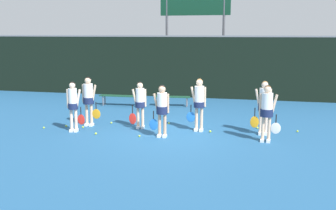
# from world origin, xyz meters

# --- Properties ---
(ground_plane) EXTENTS (140.00, 140.00, 0.00)m
(ground_plane) POSITION_xyz_m (0.00, 0.00, 0.00)
(ground_plane) COLOR #235684
(fence_windscreen) EXTENTS (60.00, 0.08, 3.18)m
(fence_windscreen) POSITION_xyz_m (0.00, 7.37, 1.60)
(fence_windscreen) COLOR black
(fence_windscreen) RESTS_ON ground_plane
(scoreboard) EXTENTS (3.87, 0.15, 6.02)m
(scoreboard) POSITION_xyz_m (-0.61, 9.34, 4.69)
(scoreboard) COLOR #515156
(scoreboard) RESTS_ON ground_plane
(bench_courtside) EXTENTS (1.92, 0.41, 0.48)m
(bench_courtside) POSITION_xyz_m (-3.29, 4.39, 0.41)
(bench_courtside) COLOR #19472D
(bench_courtside) RESTS_ON ground_plane
(bench_far) EXTENTS (1.63, 0.51, 0.45)m
(bench_far) POSITION_xyz_m (-0.89, 4.82, 0.39)
(bench_far) COLOR #19472D
(bench_far) RESTS_ON ground_plane
(player_0) EXTENTS (0.61, 0.34, 1.71)m
(player_0) POSITION_xyz_m (-3.19, -0.50, 1.00)
(player_0) COLOR beige
(player_0) RESTS_ON ground_plane
(player_1) EXTENTS (0.65, 0.37, 1.70)m
(player_1) POSITION_xyz_m (-0.10, -0.53, 1.01)
(player_1) COLOR tan
(player_1) RESTS_ON ground_plane
(player_2) EXTENTS (0.68, 0.39, 1.77)m
(player_2) POSITION_xyz_m (3.18, -0.36, 1.06)
(player_2) COLOR beige
(player_2) RESTS_ON ground_plane
(player_3) EXTENTS (0.68, 0.39, 1.78)m
(player_3) POSITION_xyz_m (-3.03, 0.40, 1.07)
(player_3) COLOR beige
(player_3) RESTS_ON ground_plane
(player_4) EXTENTS (0.61, 0.35, 1.65)m
(player_4) POSITION_xyz_m (-1.13, 0.45, 0.96)
(player_4) COLOR beige
(player_4) RESTS_ON ground_plane
(player_5) EXTENTS (0.67, 0.37, 1.81)m
(player_5) POSITION_xyz_m (0.95, 0.51, 1.09)
(player_5) COLOR beige
(player_5) RESTS_ON ground_plane
(player_6) EXTENTS (0.66, 0.38, 1.79)m
(player_6) POSITION_xyz_m (3.09, 0.51, 1.06)
(player_6) COLOR beige
(player_6) RESTS_ON ground_plane
(tennis_ball_0) EXTENTS (0.07, 0.07, 0.07)m
(tennis_ball_0) POSITION_xyz_m (-2.31, -0.74, 0.04)
(tennis_ball_0) COLOR #CCE033
(tennis_ball_0) RESTS_ON ground_plane
(tennis_ball_1) EXTENTS (0.07, 0.07, 0.07)m
(tennis_ball_1) POSITION_xyz_m (-3.12, 0.02, 0.03)
(tennis_ball_1) COLOR #CCE033
(tennis_ball_1) RESTS_ON ground_plane
(tennis_ball_2) EXTENTS (0.06, 0.06, 0.06)m
(tennis_ball_2) POSITION_xyz_m (-2.38, 0.88, 0.03)
(tennis_ball_2) COLOR #CCE033
(tennis_ball_2) RESTS_ON ground_plane
(tennis_ball_3) EXTENTS (0.06, 0.06, 0.06)m
(tennis_ball_3) POSITION_xyz_m (4.26, 1.09, 0.03)
(tennis_ball_3) COLOR #CCE033
(tennis_ball_3) RESTS_ON ground_plane
(tennis_ball_4) EXTENTS (0.06, 0.06, 0.06)m
(tennis_ball_4) POSITION_xyz_m (-0.27, 1.28, 0.03)
(tennis_ball_4) COLOR #CCE033
(tennis_ball_4) RESTS_ON ground_plane
(tennis_ball_5) EXTENTS (0.07, 0.07, 0.07)m
(tennis_ball_5) POSITION_xyz_m (1.37, 0.40, 0.04)
(tennis_ball_5) COLOR #CCE033
(tennis_ball_5) RESTS_ON ground_plane
(tennis_ball_6) EXTENTS (0.07, 0.07, 0.07)m
(tennis_ball_6) POSITION_xyz_m (-0.81, -0.70, 0.03)
(tennis_ball_6) COLOR #CCE033
(tennis_ball_6) RESTS_ON ground_plane
(tennis_ball_7) EXTENTS (0.07, 0.07, 0.07)m
(tennis_ball_7) POSITION_xyz_m (-4.43, -0.37, 0.03)
(tennis_ball_7) COLOR #CCE033
(tennis_ball_7) RESTS_ON ground_plane
(tennis_ball_8) EXTENTS (0.07, 0.07, 0.07)m
(tennis_ball_8) POSITION_xyz_m (-3.77, 0.04, 0.03)
(tennis_ball_8) COLOR #CCE033
(tennis_ball_8) RESTS_ON ground_plane
(tennis_ball_9) EXTENTS (0.07, 0.07, 0.07)m
(tennis_ball_9) POSITION_xyz_m (2.93, 1.27, 0.03)
(tennis_ball_9) COLOR #CCE033
(tennis_ball_9) RESTS_ON ground_plane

